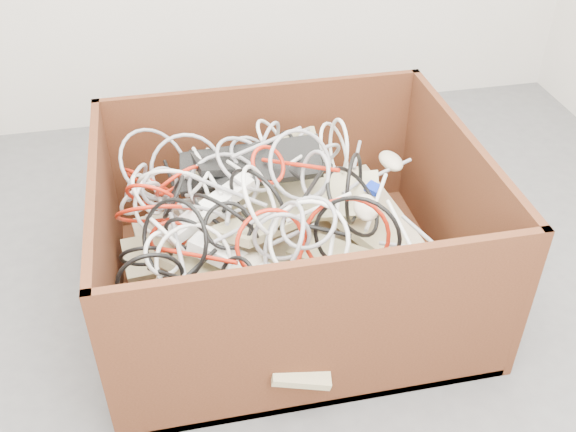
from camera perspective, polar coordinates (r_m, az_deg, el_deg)
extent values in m
plane|color=#49494B|center=(2.04, 3.36, -10.94)|extent=(3.00, 3.00, 0.00)
cube|color=#3A1C0E|center=(2.19, 0.11, -6.30)|extent=(1.11, 0.93, 0.03)
cube|color=#3A1C0E|center=(2.39, -2.10, 5.47)|extent=(1.11, 0.02, 0.53)
cube|color=#3A1C0E|center=(1.70, 3.26, -10.41)|extent=(1.11, 0.03, 0.53)
cube|color=#3A1C0E|center=(2.18, 14.24, 0.70)|extent=(0.03, 0.88, 0.53)
cube|color=#3A1C0E|center=(2.01, -15.24, -3.06)|extent=(0.02, 0.88, 0.53)
cube|color=#BFB58E|center=(2.15, 0.01, -4.57)|extent=(0.97, 0.84, 0.18)
cube|color=#BFB58E|center=(2.04, -2.17, -4.44)|extent=(0.70, 0.63, 0.19)
cube|color=tan|center=(2.12, -8.08, -2.68)|extent=(0.45, 0.20, 0.06)
cube|color=tan|center=(2.14, 5.21, 0.00)|extent=(0.38, 0.44, 0.16)
cube|color=tan|center=(1.88, 0.76, -8.77)|extent=(0.22, 0.45, 0.10)
cube|color=tan|center=(1.89, -5.13, -5.43)|extent=(0.43, 0.39, 0.14)
cube|color=tan|center=(1.94, 6.28, -4.25)|extent=(0.40, 0.43, 0.11)
cube|color=tan|center=(2.14, -2.14, 3.88)|extent=(0.44, 0.24, 0.17)
cube|color=tan|center=(1.99, -1.29, -0.36)|extent=(0.42, 0.39, 0.18)
cube|color=tan|center=(2.10, 1.91, 1.54)|extent=(0.45, 0.27, 0.15)
cube|color=black|center=(2.13, -2.31, 4.75)|extent=(0.45, 0.22, 0.12)
cube|color=black|center=(2.05, -3.25, 4.42)|extent=(0.45, 0.22, 0.13)
ellipsoid|color=#C1B59B|center=(2.08, -6.59, 1.54)|extent=(0.13, 0.10, 0.04)
ellipsoid|color=#C1B59B|center=(2.23, 8.83, 4.70)|extent=(0.08, 0.12, 0.04)
ellipsoid|color=#C1B59B|center=(1.82, -3.49, -4.20)|extent=(0.13, 0.12, 0.04)
ellipsoid|color=#C1B59B|center=(1.84, 6.72, 0.74)|extent=(0.09, 0.13, 0.04)
ellipsoid|color=#C1B59B|center=(2.06, -5.02, 3.84)|extent=(0.13, 0.11, 0.04)
ellipsoid|color=black|center=(1.79, 7.60, -6.42)|extent=(0.13, 0.09, 0.04)
cube|color=white|center=(1.93, -6.67, 0.70)|extent=(0.29, 0.19, 0.12)
cube|color=white|center=(1.83, -4.21, -4.06)|extent=(0.28, 0.22, 0.10)
cube|color=#0B24A9|center=(2.06, 7.34, 2.37)|extent=(0.06, 0.06, 0.03)
torus|color=#AA1D0C|center=(1.98, -11.64, 1.65)|extent=(0.21, 0.13, 0.19)
torus|color=silver|center=(1.89, -10.40, -1.64)|extent=(0.12, 0.21, 0.20)
torus|color=gray|center=(1.94, -7.56, -0.13)|extent=(0.20, 0.15, 0.21)
torus|color=black|center=(1.92, -12.08, -3.41)|extent=(0.21, 0.12, 0.19)
torus|color=#AA1D0C|center=(1.90, -10.21, -1.82)|extent=(0.14, 0.04, 0.14)
torus|color=silver|center=(2.03, -10.27, 1.04)|extent=(0.23, 0.17, 0.25)
torus|color=gray|center=(2.01, -3.53, 4.49)|extent=(0.21, 0.25, 0.17)
torus|color=#AA1D0C|center=(1.91, -1.71, 4.42)|extent=(0.13, 0.12, 0.14)
torus|color=gray|center=(2.13, -1.56, 6.46)|extent=(0.12, 0.13, 0.16)
torus|color=gray|center=(2.21, 0.57, 5.61)|extent=(0.19, 0.18, 0.20)
torus|color=black|center=(1.90, 5.60, 1.24)|extent=(0.25, 0.28, 0.18)
torus|color=silver|center=(1.73, 1.79, -2.12)|extent=(0.25, 0.24, 0.18)
torus|color=gray|center=(1.89, 2.33, 3.57)|extent=(0.09, 0.20, 0.19)
torus|color=silver|center=(2.08, -12.53, 1.49)|extent=(0.19, 0.11, 0.19)
torus|color=#AA1D0C|center=(2.20, -11.76, 2.70)|extent=(0.20, 0.24, 0.22)
torus|color=black|center=(1.85, -8.65, -1.61)|extent=(0.16, 0.11, 0.18)
torus|color=#AA1D0C|center=(1.80, 5.06, -1.85)|extent=(0.30, 0.11, 0.30)
torus|color=silver|center=(2.25, 3.99, 5.50)|extent=(0.16, 0.27, 0.26)
torus|color=black|center=(1.79, -9.73, -2.03)|extent=(0.19, 0.26, 0.28)
torus|color=#AA1D0C|center=(1.96, -11.25, 0.16)|extent=(0.33, 0.23, 0.25)
torus|color=black|center=(1.93, -9.80, 1.63)|extent=(0.09, 0.19, 0.18)
torus|color=#AA1D0C|center=(2.04, -9.50, 2.98)|extent=(0.19, 0.14, 0.18)
torus|color=black|center=(1.78, 5.93, -1.77)|extent=(0.31, 0.16, 0.34)
torus|color=gray|center=(1.73, 1.76, -0.55)|extent=(0.21, 0.22, 0.11)
torus|color=black|center=(2.20, -0.08, 5.97)|extent=(0.06, 0.11, 0.11)
torus|color=silver|center=(2.06, -9.84, 2.50)|extent=(0.31, 0.16, 0.28)
torus|color=silver|center=(1.81, -8.12, -3.91)|extent=(0.30, 0.19, 0.24)
torus|color=gray|center=(2.09, -3.30, 5.34)|extent=(0.14, 0.15, 0.10)
torus|color=black|center=(2.00, 5.68, 2.36)|extent=(0.14, 0.28, 0.30)
torus|color=silver|center=(2.02, -7.80, 2.85)|extent=(0.12, 0.16, 0.12)
torus|color=gray|center=(2.08, -12.91, 2.82)|extent=(0.10, 0.16, 0.15)
torus|color=black|center=(1.81, -5.16, -0.83)|extent=(0.19, 0.15, 0.14)
torus|color=gray|center=(1.73, -0.40, -1.95)|extent=(0.15, 0.29, 0.26)
torus|color=silver|center=(2.14, 4.35, 5.97)|extent=(0.04, 0.26, 0.26)
torus|color=gray|center=(1.77, -0.53, -1.82)|extent=(0.22, 0.04, 0.22)
torus|color=gray|center=(2.03, -10.95, 2.50)|extent=(0.16, 0.10, 0.18)
torus|color=black|center=(1.87, -2.66, 1.32)|extent=(0.19, 0.24, 0.30)
torus|color=silver|center=(2.03, -12.00, 1.86)|extent=(0.11, 0.16, 0.14)
torus|color=gray|center=(2.15, 2.99, 5.16)|extent=(0.17, 0.11, 0.15)
torus|color=gray|center=(1.90, 1.09, 4.41)|extent=(0.24, 0.18, 0.24)
torus|color=silver|center=(1.83, -10.64, -3.18)|extent=(0.11, 0.15, 0.15)
torus|color=gray|center=(2.16, -11.40, 4.35)|extent=(0.23, 0.28, 0.27)
torus|color=#AA1D0C|center=(1.75, -1.51, -2.41)|extent=(0.27, 0.13, 0.25)
torus|color=silver|center=(2.03, -8.23, 1.52)|extent=(0.14, 0.17, 0.20)
torus|color=silver|center=(1.79, -2.39, 1.38)|extent=(0.13, 0.23, 0.23)
torus|color=black|center=(1.72, -4.37, -5.27)|extent=(0.12, 0.12, 0.14)
torus|color=gray|center=(2.00, -5.56, 2.81)|extent=(0.28, 0.25, 0.14)
torus|color=gray|center=(2.10, -8.69, 3.96)|extent=(0.32, 0.14, 0.29)
torus|color=silver|center=(2.16, -1.25, 6.27)|extent=(0.15, 0.25, 0.21)
torus|color=black|center=(1.83, -5.36, -0.21)|extent=(0.18, 0.25, 0.27)
torus|color=black|center=(1.75, -11.73, -5.29)|extent=(0.25, 0.03, 0.25)
cylinder|color=silver|center=(1.90, 10.14, -1.87)|extent=(0.05, 0.26, 0.09)
cylinder|color=gray|center=(2.06, -1.80, 6.37)|extent=(0.25, 0.16, 0.03)
cylinder|color=silver|center=(2.16, -4.94, 5.13)|extent=(0.15, 0.19, 0.06)
cylinder|color=gray|center=(1.92, -5.17, 2.19)|extent=(0.21, 0.16, 0.05)
cylinder|color=black|center=(2.18, -9.97, 3.03)|extent=(0.05, 0.17, 0.06)
cylinder|color=#AA1D0C|center=(1.93, 0.95, 4.41)|extent=(0.19, 0.22, 0.09)
cylinder|color=silver|center=(1.82, 9.24, -4.05)|extent=(0.09, 0.10, 0.05)
cylinder|color=black|center=(1.75, -9.52, -5.19)|extent=(0.15, 0.19, 0.08)
cylinder|color=gray|center=(2.20, 1.94, 6.29)|extent=(0.04, 0.19, 0.03)
cylinder|color=silver|center=(2.01, -4.23, 4.04)|extent=(0.07, 0.11, 0.02)
cylinder|color=black|center=(1.77, -7.78, -4.33)|extent=(0.12, 0.11, 0.03)
cylinder|color=gray|center=(1.85, 10.16, -2.61)|extent=(0.14, 0.09, 0.03)
cylinder|color=black|center=(2.15, -4.26, 4.71)|extent=(0.12, 0.14, 0.05)
cylinder|color=gray|center=(1.94, 11.42, -1.47)|extent=(0.08, 0.16, 0.03)
cylinder|color=gray|center=(2.25, 5.94, 5.25)|extent=(0.07, 0.13, 0.04)
cylinder|color=black|center=(1.88, 2.24, 2.85)|extent=(0.14, 0.23, 0.04)
cylinder|color=gray|center=(1.81, -3.82, -0.93)|extent=(0.18, 0.06, 0.05)
cylinder|color=black|center=(2.06, -1.22, 4.86)|extent=(0.14, 0.26, 0.02)
cylinder|color=gray|center=(1.80, -9.33, -2.95)|extent=(0.03, 0.26, 0.07)
cylinder|color=silver|center=(1.84, 2.65, 0.73)|extent=(0.19, 0.02, 0.07)
cylinder|color=black|center=(2.16, -3.07, 5.74)|extent=(0.11, 0.09, 0.04)
cylinder|color=black|center=(2.00, -4.34, 2.89)|extent=(0.13, 0.27, 0.02)
cylinder|color=black|center=(1.79, 3.38, -1.25)|extent=(0.13, 0.05, 0.05)
cylinder|color=#AA1D0C|center=(1.78, -7.80, -3.38)|extent=(0.20, 0.16, 0.06)
cylinder|color=silver|center=(1.84, 3.99, -1.00)|extent=(0.10, 0.23, 0.04)
cylinder|color=gray|center=(2.20, 9.00, 4.11)|extent=(0.13, 0.04, 0.04)
cylinder|color=gray|center=(1.91, -5.01, 1.13)|extent=(0.06, 0.23, 0.04)
cylinder|color=gray|center=(1.81, 0.53, -1.56)|extent=(0.15, 0.06, 0.03)
cylinder|color=silver|center=(2.08, 1.58, 5.43)|extent=(0.16, 0.23, 0.09)
cylinder|color=silver|center=(1.99, 7.60, 1.26)|extent=(0.15, 0.25, 0.02)
cylinder|color=silver|center=(2.02, -7.00, 3.91)|extent=(0.07, 0.26, 0.02)
cylinder|color=gray|center=(2.03, -9.58, 0.69)|extent=(0.24, 0.04, 0.07)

